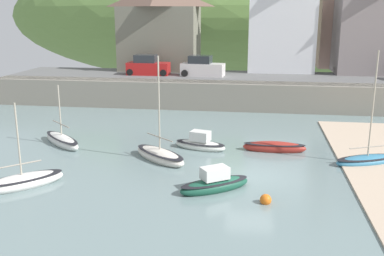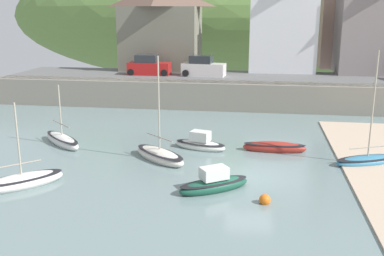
# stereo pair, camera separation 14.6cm
# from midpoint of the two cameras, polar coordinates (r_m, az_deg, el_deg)

# --- Properties ---
(quay_seawall) EXTENTS (48.00, 9.40, 2.40)m
(quay_seawall) POSITION_cam_midpoint_polar(r_m,az_deg,el_deg) (40.39, 7.90, 4.34)
(quay_seawall) COLOR gray
(quay_seawall) RESTS_ON ground
(hillside_backdrop) EXTENTS (80.00, 44.00, 21.98)m
(hillside_backdrop) POSITION_cam_midpoint_polar(r_m,az_deg,el_deg) (77.50, 6.96, 13.92)
(hillside_backdrop) COLOR #678D45
(hillside_backdrop) RESTS_ON ground
(waterfront_building_left) EXTENTS (8.26, 6.04, 8.89)m
(waterfront_building_left) POSITION_cam_midpoint_polar(r_m,az_deg,el_deg) (48.63, -4.18, 12.76)
(waterfront_building_left) COLOR slate
(waterfront_building_left) RESTS_ON ground
(waterfront_building_centre) EXTENTS (6.90, 4.32, 10.12)m
(waterfront_building_centre) POSITION_cam_midpoint_polar(r_m,az_deg,el_deg) (47.53, 11.29, 13.23)
(waterfront_building_centre) COLOR white
(waterfront_building_centre) RESTS_ON ground
(waterfront_building_right) EXTENTS (7.39, 5.48, 10.72)m
(waterfront_building_right) POSITION_cam_midpoint_polar(r_m,az_deg,el_deg) (48.74, 22.06, 12.86)
(waterfront_building_right) COLOR gray
(waterfront_building_right) RESTS_ON ground
(sailboat_tall_mast) EXTENTS (3.93, 3.72, 4.11)m
(sailboat_tall_mast) POSITION_cam_midpoint_polar(r_m,az_deg,el_deg) (30.55, -16.29, -1.52)
(sailboat_tall_mast) COLOR white
(sailboat_tall_mast) RESTS_ON ground
(sailboat_white_hull) EXTENTS (3.56, 2.06, 1.29)m
(sailboat_white_hull) POSITION_cam_midpoint_polar(r_m,az_deg,el_deg) (28.45, 0.90, -2.02)
(sailboat_white_hull) COLOR silver
(sailboat_white_hull) RESTS_ON ground
(dinghy_open_wooden) EXTENTS (3.89, 0.96, 0.81)m
(dinghy_open_wooden) POSITION_cam_midpoint_polar(r_m,az_deg,el_deg) (28.41, 10.25, -2.41)
(dinghy_open_wooden) COLOR maroon
(dinghy_open_wooden) RESTS_ON ground
(motorboat_with_cabin) EXTENTS (3.92, 3.87, 4.43)m
(motorboat_with_cabin) POSITION_cam_midpoint_polar(r_m,az_deg,el_deg) (23.97, -20.89, -6.36)
(motorboat_with_cabin) COLOR white
(motorboat_with_cabin) RESTS_ON ground
(sailboat_blue_trim) EXTENTS (4.13, 2.71, 6.56)m
(sailboat_blue_trim) POSITION_cam_midpoint_polar(r_m,az_deg,el_deg) (27.53, 21.21, -3.75)
(sailboat_blue_trim) COLOR teal
(sailboat_blue_trim) RESTS_ON ground
(sailboat_far_left) EXTENTS (4.02, 3.74, 6.25)m
(sailboat_far_left) POSITION_cam_midpoint_polar(r_m,az_deg,el_deg) (26.37, -4.25, -3.46)
(sailboat_far_left) COLOR silver
(sailboat_far_left) RESTS_ON ground
(rowboat_small_beached) EXTENTS (3.70, 3.03, 1.34)m
(rowboat_small_beached) POSITION_cam_midpoint_polar(r_m,az_deg,el_deg) (22.01, 2.70, -7.06)
(rowboat_small_beached) COLOR #1A4F3B
(rowboat_small_beached) RESTS_ON ground
(parked_car_near_slipway) EXTENTS (4.10, 1.82, 1.95)m
(parked_car_near_slipway) POSITION_cam_midpoint_polar(r_m,az_deg,el_deg) (44.60, -5.72, 7.77)
(parked_car_near_slipway) COLOR #B31B1B
(parked_car_near_slipway) RESTS_ON ground
(parked_car_by_wall) EXTENTS (4.27, 2.16, 1.95)m
(parked_car_by_wall) POSITION_cam_midpoint_polar(r_m,az_deg,el_deg) (43.62, 1.20, 7.68)
(parked_car_by_wall) COLOR silver
(parked_car_by_wall) RESTS_ON ground
(mooring_buoy) EXTENTS (0.53, 0.53, 0.53)m
(mooring_buoy) POSITION_cam_midpoint_polar(r_m,az_deg,el_deg) (20.88, 9.12, -8.98)
(mooring_buoy) COLOR orange
(mooring_buoy) RESTS_ON ground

